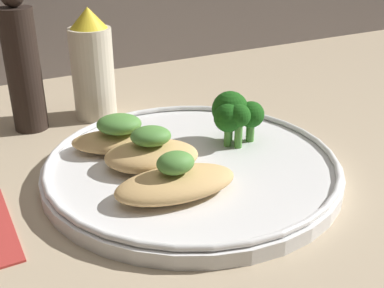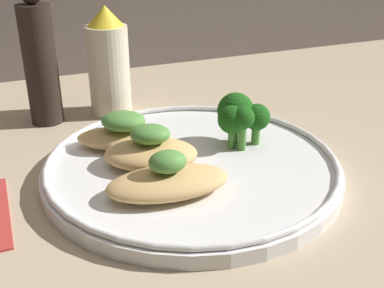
{
  "view_description": "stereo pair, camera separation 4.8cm",
  "coord_description": "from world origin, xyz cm",
  "px_view_note": "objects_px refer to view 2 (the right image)",
  "views": [
    {
      "loc": [
        -20.66,
        -37.69,
        23.83
      ],
      "look_at": [
        0.0,
        0.0,
        3.4
      ],
      "focal_mm": 45.0,
      "sensor_mm": 36.0,
      "label": 1
    },
    {
      "loc": [
        -16.37,
        -39.74,
        23.83
      ],
      "look_at": [
        0.0,
        0.0,
        3.4
      ],
      "focal_mm": 45.0,
      "sensor_mm": 36.0,
      "label": 2
    }
  ],
  "objects_px": {
    "broccoli_bunch": "(240,116)",
    "pepper_grinder": "(40,61)",
    "plate": "(192,165)",
    "sauce_bottle": "(109,63)"
  },
  "relations": [
    {
      "from": "pepper_grinder",
      "to": "sauce_bottle",
      "type": "bearing_deg",
      "value": 0.0
    },
    {
      "from": "broccoli_bunch",
      "to": "pepper_grinder",
      "type": "relative_size",
      "value": 0.34
    },
    {
      "from": "broccoli_bunch",
      "to": "sauce_bottle",
      "type": "height_order",
      "value": "sauce_bottle"
    },
    {
      "from": "broccoli_bunch",
      "to": "pepper_grinder",
      "type": "xyz_separation_m",
      "value": [
        -0.18,
        0.18,
        0.03
      ]
    },
    {
      "from": "sauce_bottle",
      "to": "pepper_grinder",
      "type": "xyz_separation_m",
      "value": [
        -0.08,
        -0.0,
        0.01
      ]
    },
    {
      "from": "broccoli_bunch",
      "to": "sauce_bottle",
      "type": "xyz_separation_m",
      "value": [
        -0.1,
        0.18,
        0.02
      ]
    },
    {
      "from": "sauce_bottle",
      "to": "plate",
      "type": "bearing_deg",
      "value": -80.34
    },
    {
      "from": "plate",
      "to": "broccoli_bunch",
      "type": "bearing_deg",
      "value": 17.08
    },
    {
      "from": "plate",
      "to": "broccoli_bunch",
      "type": "xyz_separation_m",
      "value": [
        0.06,
        0.02,
        0.04
      ]
    },
    {
      "from": "plate",
      "to": "pepper_grinder",
      "type": "relative_size",
      "value": 1.73
    }
  ]
}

